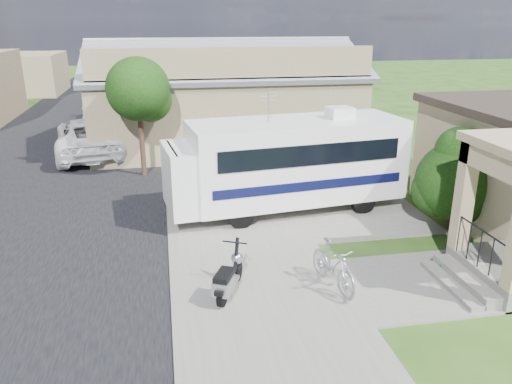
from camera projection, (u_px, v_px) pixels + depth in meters
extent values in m
plane|color=#224211|center=(295.00, 274.00, 12.12)|extent=(120.00, 120.00, 0.00)
cube|color=black|center=(51.00, 172.00, 20.10)|extent=(9.00, 80.00, 0.02)
cube|color=#67655D|center=(212.00, 164.00, 21.22)|extent=(4.00, 80.00, 0.06)
cube|color=#67655D|center=(304.00, 205.00, 16.55)|extent=(7.00, 6.00, 0.05)
cube|color=#67655D|center=(430.00, 282.00, 11.70)|extent=(4.00, 3.00, 0.05)
cube|color=black|center=(450.00, 165.00, 15.01)|extent=(0.04, 1.10, 1.20)
cube|color=#67655D|center=(504.00, 274.00, 11.64)|extent=(1.60, 2.40, 0.50)
cube|color=#67655D|center=(465.00, 281.00, 11.50)|extent=(0.40, 2.16, 0.32)
cube|color=#67655D|center=(451.00, 285.00, 11.46)|extent=(0.35, 2.16, 0.16)
cube|color=tan|center=(464.00, 196.00, 11.96)|extent=(0.35, 0.35, 2.70)
cube|color=tan|center=(499.00, 164.00, 10.64)|extent=(0.35, 2.40, 0.50)
cylinder|color=black|center=(483.00, 231.00, 11.13)|extent=(0.04, 1.70, 0.04)
cube|color=#78674B|center=(223.00, 106.00, 24.52)|extent=(12.00, 8.00, 3.60)
cube|color=slate|center=(228.00, 60.00, 21.89)|extent=(12.50, 4.40, 1.78)
cube|color=slate|center=(217.00, 54.00, 25.60)|extent=(12.50, 4.40, 1.78)
cube|color=slate|center=(222.00, 42.00, 23.51)|extent=(12.50, 0.50, 0.22)
cube|color=#78674B|center=(234.00, 64.00, 20.12)|extent=(11.76, 0.20, 1.30)
cube|color=#78674B|center=(10.00, 74.00, 40.55)|extent=(8.00, 7.00, 3.20)
cylinder|color=black|center=(142.00, 136.00, 19.29)|extent=(0.20, 0.20, 3.15)
sphere|color=black|center=(138.00, 89.00, 18.70)|extent=(2.40, 2.40, 2.40)
sphere|color=black|center=(150.00, 100.00, 19.10)|extent=(1.68, 1.68, 1.68)
cylinder|color=black|center=(147.00, 97.00, 28.55)|extent=(0.20, 0.20, 3.29)
sphere|color=black|center=(144.00, 63.00, 27.93)|extent=(2.40, 2.40, 2.40)
sphere|color=black|center=(152.00, 71.00, 28.34)|extent=(1.68, 1.68, 1.68)
cylinder|color=black|center=(149.00, 81.00, 36.95)|extent=(0.20, 0.20, 3.01)
sphere|color=black|center=(148.00, 57.00, 36.38)|extent=(2.40, 2.40, 2.40)
sphere|color=black|center=(154.00, 63.00, 36.78)|extent=(1.68, 1.68, 1.68)
cube|color=white|center=(296.00, 159.00, 15.75)|extent=(6.93, 3.20, 2.49)
cube|color=white|center=(179.00, 179.00, 14.78)|extent=(1.04, 2.35, 1.91)
cube|color=black|center=(173.00, 162.00, 14.56)|extent=(0.31, 2.02, 0.86)
cube|color=black|center=(312.00, 155.00, 14.52)|extent=(5.65, 0.73, 0.62)
cube|color=black|center=(283.00, 137.00, 16.69)|extent=(5.65, 0.73, 0.62)
cube|color=black|center=(311.00, 186.00, 14.83)|extent=(5.98, 0.76, 0.29)
cube|color=black|center=(283.00, 164.00, 17.00)|extent=(5.98, 0.76, 0.29)
cube|color=white|center=(340.00, 112.00, 15.70)|extent=(0.84, 0.76, 0.33)
cylinder|color=#9FA0A6|center=(268.00, 106.00, 14.91)|extent=(0.04, 0.04, 0.96)
cylinder|color=black|center=(241.00, 215.00, 14.60)|extent=(0.79, 0.36, 0.76)
cylinder|color=black|center=(223.00, 193.00, 16.49)|extent=(0.79, 0.36, 0.76)
cylinder|color=black|center=(363.00, 201.00, 15.75)|extent=(0.79, 0.36, 0.76)
cylinder|color=black|center=(333.00, 181.00, 17.64)|extent=(0.79, 0.36, 0.76)
cylinder|color=black|center=(450.00, 214.00, 14.68)|extent=(0.18, 0.18, 0.90)
sphere|color=black|center=(455.00, 181.00, 14.34)|extent=(2.25, 2.25, 2.25)
sphere|color=black|center=(465.00, 162.00, 14.59)|extent=(1.80, 1.80, 1.80)
sphere|color=black|center=(439.00, 190.00, 14.61)|extent=(1.57, 1.57, 1.57)
sphere|color=black|center=(467.00, 199.00, 14.22)|extent=(1.35, 1.35, 1.35)
sphere|color=black|center=(459.00, 151.00, 14.05)|extent=(1.35, 1.35, 1.35)
cylinder|color=black|center=(222.00, 296.00, 10.63)|extent=(0.31, 0.47, 0.46)
cylinder|color=black|center=(237.00, 271.00, 11.67)|extent=(0.31, 0.47, 0.46)
cube|color=#9FA0A6|center=(229.00, 282.00, 11.08)|extent=(0.52, 0.65, 0.08)
cube|color=#9FA0A6|center=(223.00, 285.00, 10.65)|extent=(0.56, 0.67, 0.31)
cube|color=black|center=(224.00, 275.00, 10.63)|extent=(0.55, 0.70, 0.12)
cube|color=black|center=(220.00, 292.00, 10.42)|extent=(0.26, 0.27, 0.10)
cylinder|color=black|center=(236.00, 257.00, 11.47)|extent=(0.22, 0.35, 0.87)
sphere|color=#9FA0A6|center=(237.00, 258.00, 11.56)|extent=(0.29, 0.29, 0.29)
sphere|color=black|center=(238.00, 256.00, 11.64)|extent=(0.12, 0.12, 0.12)
cylinder|color=black|center=(235.00, 242.00, 11.26)|extent=(0.54, 0.27, 0.04)
cube|color=black|center=(237.00, 266.00, 11.63)|extent=(0.25, 0.33, 0.06)
imported|color=#9FA0A6|center=(333.00, 268.00, 11.28)|extent=(0.89, 1.90, 1.10)
imported|color=white|center=(90.00, 137.00, 22.44)|extent=(3.69, 6.49, 1.71)
imported|color=white|center=(103.00, 111.00, 28.81)|extent=(2.99, 5.82, 1.62)
cylinder|color=#167024|center=(448.00, 268.00, 12.20)|extent=(0.44, 0.44, 0.20)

